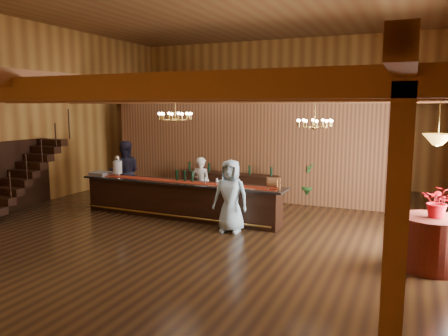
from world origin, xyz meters
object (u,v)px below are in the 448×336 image
at_px(chandelier_right, 315,123).
at_px(tasting_bar, 179,199).
at_px(raffle_drum, 273,183).
at_px(chandelier_left, 175,116).
at_px(pendant_lamp, 438,139).
at_px(bartender, 201,185).
at_px(backbar_shelf, 229,187).
at_px(guest, 231,196).
at_px(staff_second, 125,173).
at_px(beverage_dispenser, 118,166).
at_px(floor_plant, 311,183).
at_px(round_table, 431,243).

bearing_deg(chandelier_right, tasting_bar, 178.51).
xyz_separation_m(raffle_drum, chandelier_left, (-2.26, -0.73, 1.59)).
xyz_separation_m(pendant_lamp, bartender, (-5.78, 2.16, -1.61)).
xyz_separation_m(backbar_shelf, guest, (1.35, -3.12, 0.42)).
height_order(chandelier_right, staff_second, chandelier_right).
height_order(chandelier_right, guest, chandelier_right).
relative_size(raffle_drum, chandelier_left, 0.42).
distance_m(tasting_bar, pendant_lamp, 6.54).
bearing_deg(raffle_drum, beverage_dispenser, 177.51).
relative_size(pendant_lamp, bartender, 0.57).
height_order(bartender, floor_plant, bartender).
height_order(raffle_drum, chandelier_left, chandelier_left).
xyz_separation_m(beverage_dispenser, pendant_lamp, (8.15, -1.54, 1.13)).
xyz_separation_m(tasting_bar, pendant_lamp, (6.09, -1.44, 1.90)).
bearing_deg(chandelier_right, bartender, 166.20).
distance_m(tasting_bar, staff_second, 2.46).
xyz_separation_m(tasting_bar, staff_second, (-2.29, 0.75, 0.48)).
distance_m(raffle_drum, backbar_shelf, 3.46).
bearing_deg(round_table, tasting_bar, 166.69).
height_order(beverage_dispenser, round_table, beverage_dispenser).
height_order(raffle_drum, floor_plant, raffle_drum).
distance_m(chandelier_right, pendant_lamp, 2.83).
height_order(tasting_bar, beverage_dispenser, beverage_dispenser).
distance_m(chandelier_right, floor_plant, 3.80).
bearing_deg(staff_second, beverage_dispenser, 74.47).
relative_size(beverage_dispenser, raffle_drum, 1.76).
bearing_deg(backbar_shelf, tasting_bar, -96.77).
xyz_separation_m(chandelier_right, pendant_lamp, (2.48, -1.35, -0.21)).
height_order(raffle_drum, bartender, bartender).
height_order(backbar_shelf, round_table, round_table).
bearing_deg(tasting_bar, backbar_shelf, 81.52).
height_order(round_table, guest, guest).
distance_m(round_table, chandelier_right, 3.53).
xyz_separation_m(tasting_bar, floor_plant, (2.89, 3.07, 0.14)).
xyz_separation_m(pendant_lamp, guest, (-4.31, 0.76, -1.53)).
relative_size(bartender, staff_second, 0.81).
distance_m(raffle_drum, guest, 1.09).
height_order(chandelier_left, floor_plant, chandelier_left).
bearing_deg(chandelier_left, raffle_drum, 17.86).
bearing_deg(raffle_drum, floor_plant, 85.74).
bearing_deg(round_table, beverage_dispenser, 169.32).
bearing_deg(beverage_dispenser, raffle_drum, -2.49).
height_order(backbar_shelf, floor_plant, floor_plant).
height_order(tasting_bar, chandelier_right, chandelier_right).
bearing_deg(raffle_drum, bartender, 160.67).
xyz_separation_m(raffle_drum, pendant_lamp, (3.43, -1.33, 1.24)).
distance_m(backbar_shelf, floor_plant, 2.56).
distance_m(beverage_dispenser, bartender, 2.50).
bearing_deg(guest, bartender, 133.65).
height_order(tasting_bar, floor_plant, floor_plant).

